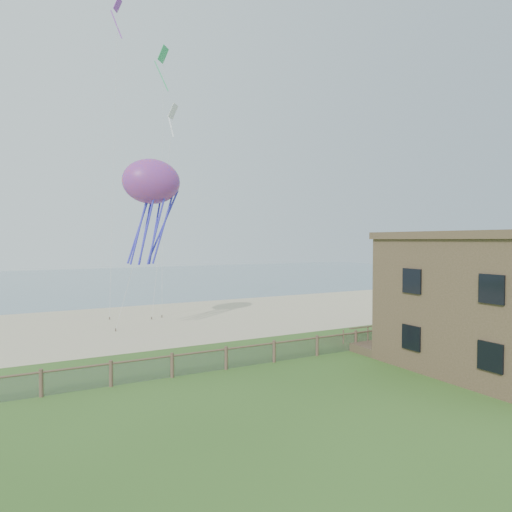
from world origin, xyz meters
The scene contains 10 objects.
ground centered at (0.00, 0.00, 0.00)m, with size 160.00×160.00×0.00m, color #32541D.
sand_beach centered at (0.00, 22.00, 0.00)m, with size 72.00×20.00×0.02m, color #C5B68E.
ocean centered at (0.00, 66.00, 0.00)m, with size 160.00×68.00×0.02m, color slate.
chainlink_fence centered at (0.00, 6.00, 0.55)m, with size 36.20×0.20×1.25m, color #4D372B, non-canonical shape.
motel_deck centered at (13.00, 5.00, 0.25)m, with size 15.00×2.00×0.50m, color brown.
picnic_table centered at (8.50, 5.00, 0.35)m, with size 1.67×1.26×0.70m, color brown, non-canonical shape.
octopus_kite centered at (-4.11, 16.24, 9.10)m, with size 3.84×2.71×7.92m, color #E84224, non-canonical shape.
kite_white centered at (-1.54, 19.09, 16.57)m, with size 1.17×0.70×2.32m, color white, non-canonical shape.
kite_purple centered at (-5.40, 20.75, 24.44)m, with size 1.00×0.70×2.60m, color purple, non-canonical shape.
kite_green centered at (-2.15, 19.61, 20.72)m, with size 1.23×0.70×3.14m, color #30B566, non-canonical shape.
Camera 1 is at (-13.17, -16.07, 6.95)m, focal length 32.00 mm.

